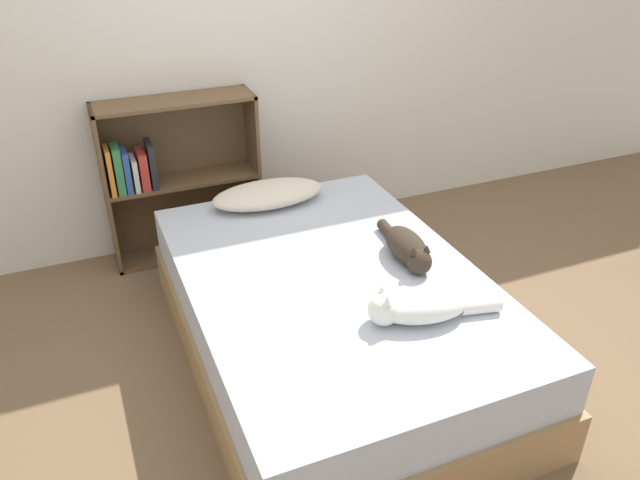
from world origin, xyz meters
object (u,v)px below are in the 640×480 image
(bed, at_px, (332,317))
(bookshelf, at_px, (173,175))
(pillow, at_px, (268,194))
(cat_light, at_px, (418,307))
(cat_dark, at_px, (408,248))

(bed, bearing_deg, bookshelf, 109.33)
(pillow, relative_size, cat_light, 1.12)
(pillow, distance_m, cat_light, 1.22)
(pillow, relative_size, cat_dark, 1.25)
(pillow, height_order, bookshelf, bookshelf)
(cat_dark, height_order, bookshelf, bookshelf)
(pillow, bearing_deg, cat_light, -79.83)
(cat_dark, bearing_deg, cat_light, -19.38)
(bed, xyz_separation_m, cat_dark, (0.37, -0.01, 0.30))
(bookshelf, bearing_deg, pillow, -50.85)
(bed, bearing_deg, cat_light, -67.40)
(pillow, xyz_separation_m, cat_dark, (0.41, -0.78, 0.00))
(bed, xyz_separation_m, pillow, (-0.04, 0.77, 0.29))
(cat_dark, bearing_deg, pillow, -147.39)
(bed, height_order, cat_dark, cat_dark)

